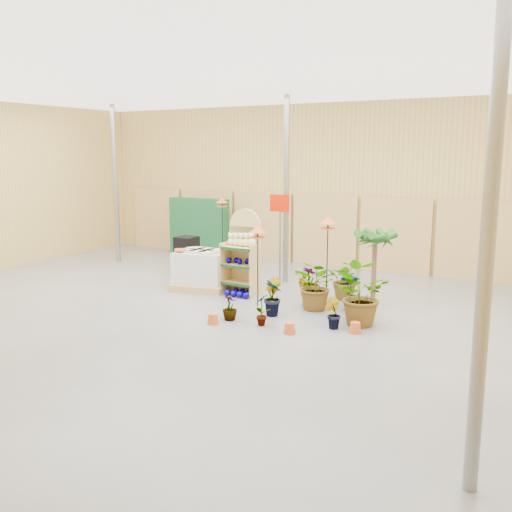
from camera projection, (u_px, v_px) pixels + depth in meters
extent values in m
cube|color=slate|center=(205.00, 319.00, 11.13)|extent=(15.00, 12.00, 0.10)
cube|color=white|center=(201.00, 75.00, 10.30)|extent=(15.00, 12.00, 0.10)
cube|color=tan|center=(327.00, 185.00, 15.88)|extent=(15.00, 0.10, 4.50)
cylinder|color=gray|center=(486.00, 258.00, 5.04)|extent=(0.14, 0.14, 4.50)
cylinder|color=gray|center=(115.00, 184.00, 16.38)|extent=(0.14, 0.14, 4.50)
cylinder|color=gray|center=(286.00, 191.00, 13.70)|extent=(0.14, 0.14, 4.50)
cube|color=tan|center=(157.00, 218.00, 18.92)|extent=(1.90, 0.06, 2.00)
cube|color=tan|center=(207.00, 222.00, 17.94)|extent=(1.90, 0.06, 2.00)
cube|color=tan|center=(262.00, 226.00, 16.97)|extent=(1.90, 0.06, 2.00)
cube|color=tan|center=(325.00, 230.00, 16.00)|extent=(1.90, 0.06, 2.00)
cube|color=tan|center=(395.00, 236.00, 15.02)|extent=(1.90, 0.06, 2.00)
cube|color=tan|center=(475.00, 241.00, 14.05)|extent=(1.90, 0.06, 2.00)
cube|color=tan|center=(245.00, 260.00, 12.95)|extent=(0.81, 0.10, 1.52)
cylinder|color=tan|center=(245.00, 226.00, 12.81)|extent=(0.81, 0.10, 0.81)
cube|color=tan|center=(240.00, 283.00, 12.84)|extent=(0.78, 0.47, 0.04)
cube|color=#0F3819|center=(235.00, 285.00, 12.65)|extent=(0.77, 0.05, 0.05)
cube|color=tan|center=(240.00, 265.00, 12.77)|extent=(0.78, 0.47, 0.04)
cube|color=#0F3819|center=(235.00, 267.00, 12.58)|extent=(0.77, 0.05, 0.05)
cube|color=tan|center=(240.00, 247.00, 12.69)|extent=(0.78, 0.47, 0.04)
cube|color=#0F3819|center=(235.00, 249.00, 12.50)|extent=(0.77, 0.05, 0.05)
cube|color=tan|center=(226.00, 267.00, 12.97)|extent=(0.05, 0.45, 1.16)
cube|color=tan|center=(255.00, 271.00, 12.59)|extent=(0.05, 0.45, 1.16)
sphere|color=beige|center=(231.00, 242.00, 12.85)|extent=(0.16, 0.16, 0.16)
sphere|color=beige|center=(231.00, 236.00, 12.83)|extent=(0.13, 0.13, 0.13)
sphere|color=beige|center=(236.00, 242.00, 12.79)|extent=(0.17, 0.17, 0.17)
sphere|color=beige|center=(236.00, 236.00, 12.76)|extent=(0.13, 0.13, 0.13)
sphere|color=beige|center=(241.00, 242.00, 12.72)|extent=(0.18, 0.18, 0.18)
sphere|color=beige|center=(241.00, 236.00, 12.69)|extent=(0.13, 0.13, 0.13)
sphere|color=beige|center=(246.00, 243.00, 12.65)|extent=(0.19, 0.19, 0.19)
sphere|color=beige|center=(246.00, 236.00, 12.63)|extent=(0.13, 0.13, 0.13)
sphere|color=beige|center=(252.00, 243.00, 12.59)|extent=(0.20, 0.20, 0.20)
sphere|color=beige|center=(252.00, 236.00, 12.56)|extent=(0.13, 0.13, 0.13)
sphere|color=#060073|center=(229.00, 260.00, 12.88)|extent=(0.13, 0.13, 0.13)
sphere|color=#060073|center=(237.00, 260.00, 12.90)|extent=(0.13, 0.13, 0.13)
sphere|color=#060073|center=(240.00, 262.00, 12.74)|extent=(0.13, 0.13, 0.13)
sphere|color=#060073|center=(248.00, 261.00, 12.76)|extent=(0.13, 0.13, 0.13)
sphere|color=#060073|center=(251.00, 263.00, 12.60)|extent=(0.13, 0.13, 0.13)
sphere|color=#060073|center=(227.00, 293.00, 12.71)|extent=(0.15, 0.15, 0.15)
sphere|color=#060073|center=(236.00, 291.00, 12.87)|extent=(0.15, 0.15, 0.15)
sphere|color=#060073|center=(234.00, 294.00, 12.63)|extent=(0.15, 0.15, 0.15)
sphere|color=#060073|center=(242.00, 292.00, 12.79)|extent=(0.15, 0.15, 0.15)
sphere|color=#060073|center=(240.00, 295.00, 12.55)|extent=(0.15, 0.15, 0.15)
sphere|color=#060073|center=(248.00, 293.00, 12.72)|extent=(0.15, 0.15, 0.15)
sphere|color=#060073|center=(246.00, 296.00, 12.47)|extent=(0.15, 0.15, 0.15)
cube|color=tan|center=(202.00, 286.00, 13.39)|extent=(1.45, 1.29, 0.16)
cube|color=silver|center=(202.00, 267.00, 13.31)|extent=(1.33, 1.16, 0.74)
cylinder|color=beige|center=(188.00, 251.00, 13.23)|extent=(0.42, 0.42, 0.04)
cylinder|color=beige|center=(198.00, 252.00, 13.10)|extent=(0.42, 0.42, 0.04)
cylinder|color=beige|center=(207.00, 253.00, 12.98)|extent=(0.42, 0.42, 0.04)
cylinder|color=beige|center=(196.00, 249.00, 13.50)|extent=(0.42, 0.42, 0.04)
cylinder|color=beige|center=(206.00, 250.00, 13.37)|extent=(0.42, 0.42, 0.04)
cylinder|color=beige|center=(215.00, 250.00, 13.25)|extent=(0.42, 0.42, 0.04)
cube|color=black|center=(187.00, 265.00, 14.96)|extent=(0.50, 0.50, 0.50)
cube|color=black|center=(187.00, 246.00, 14.87)|extent=(0.50, 0.50, 0.50)
cube|color=#144B27|center=(199.00, 228.00, 17.25)|extent=(2.00, 0.30, 1.80)
cylinder|color=gray|center=(280.00, 241.00, 13.43)|extent=(0.05, 0.05, 2.20)
cube|color=#B31600|center=(280.00, 203.00, 13.24)|extent=(0.50, 0.03, 0.40)
cylinder|color=black|center=(258.00, 272.00, 11.77)|extent=(0.02, 0.02, 1.46)
cylinder|color=#CF5125|center=(258.00, 237.00, 11.64)|extent=(0.30, 0.30, 0.02)
cone|color=#CF5125|center=(258.00, 229.00, 11.61)|extent=(0.34, 0.34, 0.14)
cylinder|color=black|center=(327.00, 267.00, 11.80)|extent=(0.02, 0.02, 1.63)
cylinder|color=#CF5125|center=(328.00, 228.00, 11.65)|extent=(0.30, 0.30, 0.02)
cone|color=#CF5125|center=(328.00, 220.00, 11.62)|extent=(0.34, 0.34, 0.14)
cylinder|color=black|center=(222.00, 236.00, 16.07)|extent=(0.02, 0.02, 1.67)
cylinder|color=#CF5125|center=(222.00, 206.00, 15.92)|extent=(0.30, 0.30, 0.02)
cone|color=#CF5125|center=(222.00, 200.00, 15.89)|extent=(0.34, 0.34, 0.14)
cylinder|color=brown|center=(374.00, 274.00, 11.86)|extent=(0.10, 0.10, 1.36)
imported|color=#1C5317|center=(273.00, 297.00, 11.17)|extent=(0.46, 0.41, 0.73)
imported|color=#1C5317|center=(272.00, 297.00, 11.18)|extent=(0.52, 0.53, 0.75)
imported|color=#1C5317|center=(317.00, 285.00, 11.53)|extent=(1.11, 1.03, 1.02)
imported|color=#1C5317|center=(350.00, 291.00, 11.51)|extent=(0.47, 0.36, 0.80)
imported|color=#1C5317|center=(306.00, 292.00, 11.87)|extent=(0.42, 0.41, 0.60)
imported|color=#1C5317|center=(346.00, 279.00, 12.40)|extent=(0.95, 0.88, 0.88)
imported|color=#1C5317|center=(230.00, 307.00, 10.88)|extent=(0.33, 0.33, 0.50)
imported|color=#1C5317|center=(262.00, 309.00, 10.53)|extent=(0.23, 0.33, 0.63)
imported|color=#1C5317|center=(333.00, 313.00, 10.35)|extent=(0.38, 0.34, 0.56)
imported|color=#1C5317|center=(358.00, 295.00, 10.52)|extent=(1.23, 1.14, 1.14)
imported|color=#1C5317|center=(310.00, 282.00, 12.62)|extent=(0.45, 0.45, 0.69)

